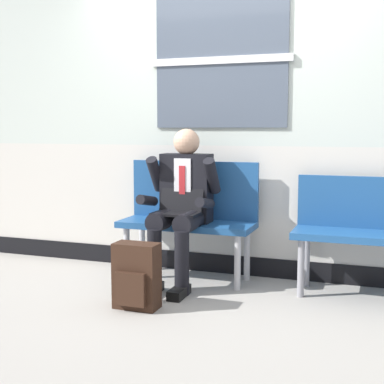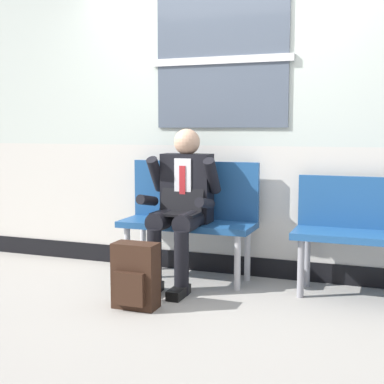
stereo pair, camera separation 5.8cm
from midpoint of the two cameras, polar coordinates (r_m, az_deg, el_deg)
The scene contains 5 objects.
ground_plane at distance 4.22m, azimuth 1.77°, elevation -10.29°, with size 18.00×18.00×0.00m, color #9E9991.
station_wall at distance 4.60m, azimuth 4.20°, elevation 10.07°, with size 5.74×0.17×3.03m.
bench_with_person at distance 4.46m, azimuth 0.20°, elevation -2.09°, with size 1.10×0.42×0.96m.
person_seated at distance 4.26m, azimuth -0.75°, elevation -1.09°, with size 0.57×0.70×1.23m.
backpack at distance 3.78m, azimuth -5.55°, elevation -8.85°, with size 0.31×0.20×0.45m.
Camera 2 is at (1.32, -3.81, 1.23)m, focal length 50.69 mm.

